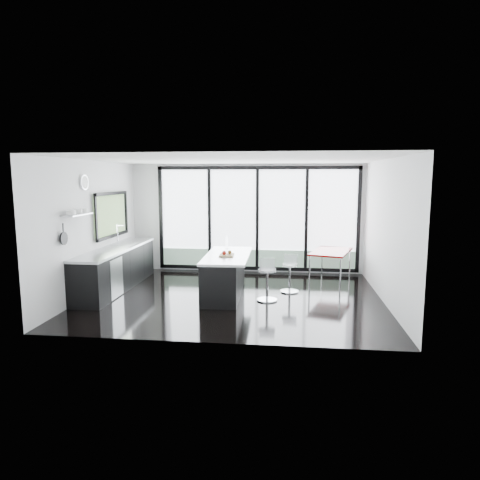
# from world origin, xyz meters

# --- Properties ---
(floor) EXTENTS (6.00, 5.00, 0.00)m
(floor) POSITION_xyz_m (0.00, 0.00, 0.00)
(floor) COLOR black
(floor) RESTS_ON ground
(ceiling) EXTENTS (6.00, 5.00, 0.00)m
(ceiling) POSITION_xyz_m (0.00, 0.00, 2.80)
(ceiling) COLOR white
(ceiling) RESTS_ON wall_back
(wall_back) EXTENTS (6.00, 0.09, 2.80)m
(wall_back) POSITION_xyz_m (0.27, 2.47, 1.27)
(wall_back) COLOR silver
(wall_back) RESTS_ON ground
(wall_front) EXTENTS (6.00, 0.00, 2.80)m
(wall_front) POSITION_xyz_m (0.00, -2.50, 1.40)
(wall_front) COLOR silver
(wall_front) RESTS_ON ground
(wall_left) EXTENTS (0.26, 5.00, 2.80)m
(wall_left) POSITION_xyz_m (-2.97, 0.27, 1.56)
(wall_left) COLOR silver
(wall_left) RESTS_ON ground
(wall_right) EXTENTS (0.00, 5.00, 2.80)m
(wall_right) POSITION_xyz_m (3.00, 0.00, 1.40)
(wall_right) COLOR silver
(wall_right) RESTS_ON ground
(counter_cabinets) EXTENTS (0.69, 3.24, 1.36)m
(counter_cabinets) POSITION_xyz_m (-2.67, 0.40, 0.46)
(counter_cabinets) COLOR black
(counter_cabinets) RESTS_ON floor
(island) EXTENTS (0.96, 2.15, 1.13)m
(island) POSITION_xyz_m (-0.21, 0.14, 0.44)
(island) COLOR black
(island) RESTS_ON floor
(bar_stool_near) EXTENTS (0.42, 0.42, 0.65)m
(bar_stool_near) POSITION_xyz_m (0.70, -0.18, 0.33)
(bar_stool_near) COLOR silver
(bar_stool_near) RESTS_ON floor
(bar_stool_far) EXTENTS (0.44, 0.44, 0.62)m
(bar_stool_far) POSITION_xyz_m (1.15, 0.53, 0.31)
(bar_stool_far) COLOR silver
(bar_stool_far) RESTS_ON floor
(red_table) EXTENTS (1.15, 1.55, 0.74)m
(red_table) POSITION_xyz_m (2.11, 1.61, 0.37)
(red_table) COLOR #6F0000
(red_table) RESTS_ON floor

